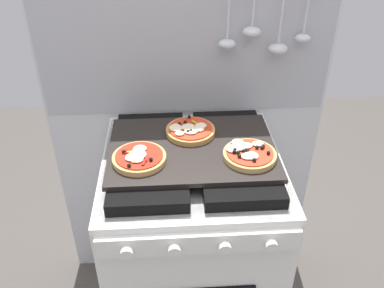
# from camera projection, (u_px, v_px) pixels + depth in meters

# --- Properties ---
(kitchen_backsplash) EXTENTS (1.10, 0.09, 1.55)m
(kitchen_backsplash) POSITION_uv_depth(u_px,v_px,m) (188.00, 126.00, 1.69)
(kitchen_backsplash) COLOR silver
(kitchen_backsplash) RESTS_ON ground_plane
(stove) EXTENTS (0.60, 0.64, 0.90)m
(stove) POSITION_uv_depth(u_px,v_px,m) (192.00, 246.00, 1.61)
(stove) COLOR white
(stove) RESTS_ON ground_plane
(baking_tray) EXTENTS (0.54, 0.38, 0.02)m
(baking_tray) POSITION_uv_depth(u_px,v_px,m) (192.00, 149.00, 1.35)
(baking_tray) COLOR black
(baking_tray) RESTS_ON stove
(pizza_left) EXTENTS (0.17, 0.17, 0.03)m
(pizza_left) POSITION_uv_depth(u_px,v_px,m) (139.00, 157.00, 1.27)
(pizza_left) COLOR tan
(pizza_left) RESTS_ON baking_tray
(pizza_right) EXTENTS (0.17, 0.17, 0.03)m
(pizza_right) POSITION_uv_depth(u_px,v_px,m) (249.00, 154.00, 1.29)
(pizza_right) COLOR tan
(pizza_right) RESTS_ON baking_tray
(pizza_center) EXTENTS (0.17, 0.17, 0.03)m
(pizza_center) POSITION_uv_depth(u_px,v_px,m) (189.00, 130.00, 1.40)
(pizza_center) COLOR #C18947
(pizza_center) RESTS_ON baking_tray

